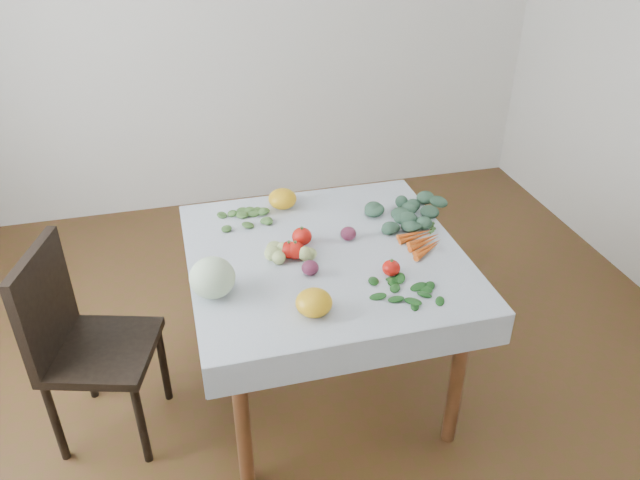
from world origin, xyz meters
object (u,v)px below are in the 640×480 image
Objects in this scene: chair at (78,335)px; cabbage at (212,278)px; heirloom_back at (283,199)px; table at (325,273)px; carrot_bunch at (423,242)px.

cabbage is at bearing -18.39° from chair.
chair reaches higher than heirloom_back.
carrot_bunch reaches higher than table.
carrot_bunch is (1.45, -0.05, 0.25)m from chair.
heirloom_back is at bearing 137.56° from carrot_bunch.
heirloom_back is at bearing 102.07° from table.
carrot_bunch is (0.51, -0.47, -0.03)m from heirloom_back.
carrot_bunch is (0.90, 0.13, -0.06)m from cabbage.
heirloom_back is (0.39, 0.60, -0.03)m from cabbage.
cabbage is 1.30× the size of heirloom_back.
table is at bearing 19.60° from cabbage.
chair is 1.47m from carrot_bunch.
cabbage reaches higher than heirloom_back.
cabbage reaches higher than carrot_bunch.
table is 7.60× the size of heirloom_back.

